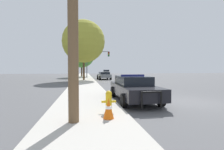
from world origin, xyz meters
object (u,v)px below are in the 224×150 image
(traffic_light, at_px, (96,58))
(tree_sidewalk_far, at_px, (82,55))
(traffic_cone, at_px, (109,108))
(tree_sidewalk_mid, at_px, (84,41))
(car_background_midblock, at_px, (104,75))
(car_background_distant, at_px, (106,72))
(fire_hydrant, at_px, (109,101))
(police_car, at_px, (133,88))

(traffic_light, distance_m, tree_sidewalk_far, 4.89)
(traffic_cone, bearing_deg, tree_sidewalk_mid, 92.21)
(tree_sidewalk_mid, bearing_deg, tree_sidewalk_far, 92.27)
(traffic_light, bearing_deg, car_background_midblock, -77.43)
(car_background_midblock, bearing_deg, traffic_light, 98.88)
(car_background_distant, bearing_deg, traffic_cone, -95.53)
(car_background_distant, distance_m, traffic_cone, 42.13)
(car_background_midblock, distance_m, tree_sidewalk_mid, 6.63)
(traffic_light, distance_m, traffic_cone, 27.51)
(car_background_midblock, bearing_deg, fire_hydrant, -99.84)
(car_background_distant, bearing_deg, fire_hydrant, -95.51)
(police_car, height_order, fire_hydrant, police_car)
(tree_sidewalk_mid, xyz_separation_m, traffic_cone, (0.78, -20.19, -5.24))
(fire_hydrant, bearing_deg, police_car, 57.40)
(fire_hydrant, height_order, traffic_light, traffic_light)
(traffic_light, xyz_separation_m, tree_sidewalk_far, (-2.77, 3.93, 0.90))
(police_car, xyz_separation_m, traffic_cone, (-1.89, -3.61, -0.26))
(police_car, bearing_deg, tree_sidewalk_mid, -80.50)
(traffic_light, xyz_separation_m, car_background_midblock, (0.96, -4.28, -3.04))
(police_car, xyz_separation_m, fire_hydrant, (-1.76, -2.75, -0.16))
(car_background_midblock, xyz_separation_m, tree_sidewalk_mid, (-3.29, -2.80, 5.03))
(police_car, distance_m, traffic_light, 23.86)
(fire_hydrant, xyz_separation_m, car_background_midblock, (2.38, 22.14, 0.12))
(fire_hydrant, xyz_separation_m, car_background_distant, (5.14, 40.95, 0.22))
(traffic_light, relative_size, car_background_distant, 1.25)
(fire_hydrant, xyz_separation_m, tree_sidewalk_far, (-1.34, 30.35, 4.05))
(car_background_distant, bearing_deg, traffic_light, -102.68)
(traffic_light, height_order, traffic_cone, traffic_light)
(traffic_light, bearing_deg, tree_sidewalk_mid, -108.23)
(police_car, relative_size, car_background_midblock, 1.22)
(car_background_midblock, relative_size, car_background_distant, 1.05)
(car_background_distant, xyz_separation_m, tree_sidewalk_mid, (-6.04, -21.61, 4.94))
(car_background_midblock, xyz_separation_m, tree_sidewalk_far, (-3.72, 8.22, 3.94))
(car_background_midblock, relative_size, tree_sidewalk_far, 0.59)
(tree_sidewalk_mid, height_order, traffic_cone, tree_sidewalk_mid)
(car_background_midblock, distance_m, tree_sidewalk_far, 9.84)
(police_car, xyz_separation_m, car_background_midblock, (0.62, 19.38, -0.05))
(traffic_light, relative_size, tree_sidewalk_mid, 0.58)
(tree_sidewalk_far, xyz_separation_m, traffic_cone, (1.21, -31.21, -4.15))
(traffic_cone, bearing_deg, police_car, 62.38)
(car_background_distant, relative_size, tree_sidewalk_mid, 0.46)
(car_background_distant, height_order, tree_sidewalk_far, tree_sidewalk_far)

